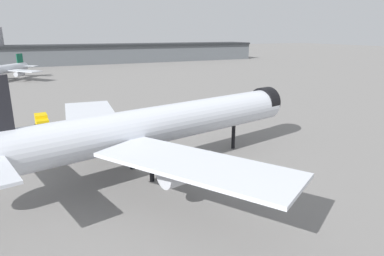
% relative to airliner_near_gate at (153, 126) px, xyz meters
% --- Properties ---
extents(ground, '(900.00, 900.00, 0.00)m').
position_rel_airliner_near_gate_xyz_m(ground, '(-0.07, 1.46, -6.62)').
color(ground, slate).
extents(airliner_near_gate, '(54.37, 48.83, 15.02)m').
position_rel_airliner_near_gate_xyz_m(airliner_near_gate, '(0.00, 0.00, 0.00)').
color(airliner_near_gate, silver).
rests_on(airliner_near_gate, ground).
extents(terminal_building, '(208.48, 24.14, 21.85)m').
position_rel_airliner_near_gate_xyz_m(terminal_building, '(29.63, 181.93, -0.52)').
color(terminal_building, slate).
rests_on(terminal_building, ground).
extents(service_truck_front, '(2.78, 5.59, 3.00)m').
position_rel_airliner_near_gate_xyz_m(service_truck_front, '(-13.27, 30.39, -5.03)').
color(service_truck_front, black).
rests_on(service_truck_front, ground).
extents(baggage_tug_wing, '(3.57, 2.91, 1.85)m').
position_rel_airliner_near_gate_xyz_m(baggage_tug_wing, '(7.87, 31.09, -5.64)').
color(baggage_tug_wing, black).
rests_on(baggage_tug_wing, ground).
extents(traffic_cone_near_nose, '(0.52, 0.52, 0.65)m').
position_rel_airliner_near_gate_xyz_m(traffic_cone_near_nose, '(-15.91, 25.38, -6.29)').
color(traffic_cone_near_nose, '#F2600C').
rests_on(traffic_cone_near_nose, ground).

